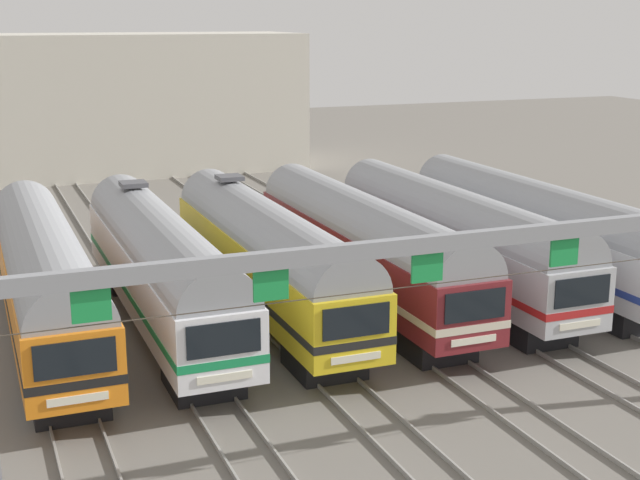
# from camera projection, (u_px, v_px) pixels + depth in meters

# --- Properties ---
(ground_plane) EXTENTS (160.00, 160.00, 0.00)m
(ground_plane) POSITION_uv_depth(u_px,v_px,m) (315.00, 310.00, 37.80)
(ground_plane) COLOR slate
(track_bed) EXTENTS (22.95, 70.00, 0.15)m
(track_bed) POSITION_uv_depth(u_px,v_px,m) (210.00, 224.00, 53.12)
(track_bed) COLOR gray
(track_bed) RESTS_ON ground
(commuter_train_orange) EXTENTS (2.88, 18.06, 4.77)m
(commuter_train_orange) POSITION_uv_depth(u_px,v_px,m) (45.00, 275.00, 33.31)
(commuter_train_orange) COLOR orange
(commuter_train_orange) RESTS_ON ground
(commuter_train_white) EXTENTS (2.88, 18.06, 5.05)m
(commuter_train_white) POSITION_uv_depth(u_px,v_px,m) (160.00, 264.00, 34.85)
(commuter_train_white) COLOR white
(commuter_train_white) RESTS_ON ground
(commuter_train_yellow) EXTENTS (2.88, 18.06, 5.05)m
(commuter_train_yellow) POSITION_uv_depth(u_px,v_px,m) (266.00, 253.00, 36.39)
(commuter_train_yellow) COLOR gold
(commuter_train_yellow) RESTS_ON ground
(commuter_train_maroon) EXTENTS (2.88, 18.06, 4.77)m
(commuter_train_maroon) POSITION_uv_depth(u_px,v_px,m) (363.00, 244.00, 37.92)
(commuter_train_maroon) COLOR maroon
(commuter_train_maroon) RESTS_ON ground
(commuter_train_stainless) EXTENTS (2.88, 18.06, 4.77)m
(commuter_train_stainless) POSITION_uv_depth(u_px,v_px,m) (452.00, 235.00, 39.45)
(commuter_train_stainless) COLOR #B2B5BA
(commuter_train_stainless) RESTS_ON ground
(commuter_train_silver) EXTENTS (2.88, 18.06, 4.77)m
(commuter_train_silver) POSITION_uv_depth(u_px,v_px,m) (535.00, 227.00, 40.99)
(commuter_train_silver) COLOR silver
(commuter_train_silver) RESTS_ON ground
(catenary_gantry) EXTENTS (26.69, 0.44, 6.97)m
(catenary_gantry) POSITION_uv_depth(u_px,v_px,m) (497.00, 268.00, 24.33)
(catenary_gantry) COLOR gray
(catenary_gantry) RESTS_ON ground
(maintenance_building) EXTENTS (23.67, 10.00, 10.66)m
(maintenance_building) POSITION_uv_depth(u_px,v_px,m) (147.00, 102.00, 71.31)
(maintenance_building) COLOR beige
(maintenance_building) RESTS_ON ground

